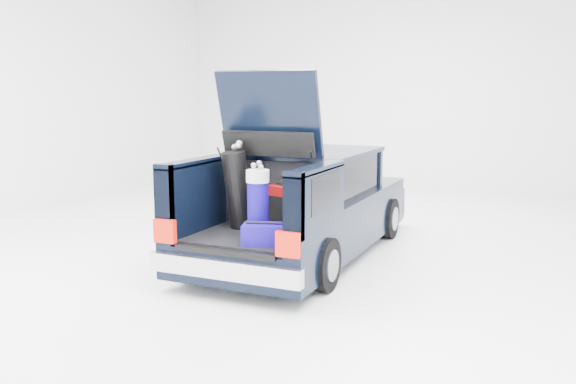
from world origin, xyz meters
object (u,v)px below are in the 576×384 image
at_px(red_suitcase, 283,208).
at_px(black_golf_bag, 238,190).
at_px(car, 306,206).
at_px(blue_golf_bag, 258,203).
at_px(blue_duffel, 265,234).

height_order(red_suitcase, black_golf_bag, black_golf_bag).
relative_size(car, blue_golf_bag, 5.33).
height_order(black_golf_bag, blue_duffel, black_golf_bag).
xyz_separation_m(red_suitcase, blue_golf_bag, (-0.09, -0.48, 0.13)).
xyz_separation_m(car, blue_golf_bag, (0.11, -1.67, 0.32)).
relative_size(car, red_suitcase, 8.33).
height_order(car, blue_duffel, car).
distance_m(red_suitcase, blue_duffel, 0.76).
bearing_deg(blue_golf_bag, car, 75.10).
bearing_deg(blue_golf_bag, blue_duffel, -69.58).
bearing_deg(blue_golf_bag, black_golf_bag, 124.28).
distance_m(black_golf_bag, blue_duffel, 0.95).
bearing_deg(blue_duffel, red_suitcase, 81.65).
distance_m(blue_golf_bag, blue_duffel, 0.44).
bearing_deg(blue_duffel, blue_golf_bag, 111.49).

